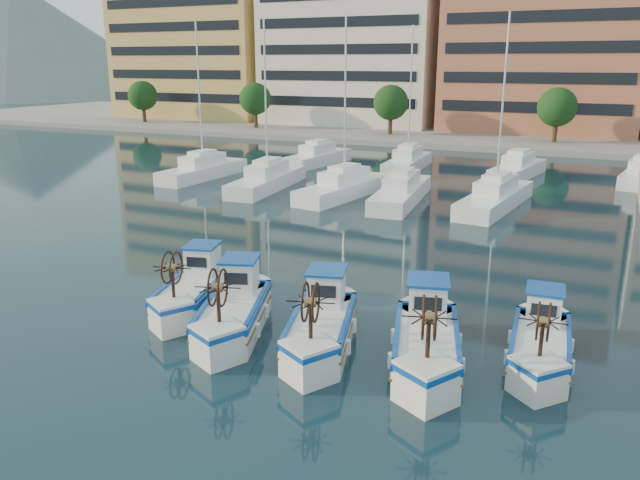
{
  "coord_description": "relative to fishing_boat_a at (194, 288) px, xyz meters",
  "views": [
    {
      "loc": [
        9.46,
        -16.09,
        8.69
      ],
      "look_at": [
        -1.14,
        6.67,
        1.5
      ],
      "focal_mm": 35.0,
      "sensor_mm": 36.0,
      "label": 1
    }
  ],
  "objects": [
    {
      "name": "fishing_boat_b",
      "position": [
        2.45,
        -1.14,
        0.04
      ],
      "size": [
        3.19,
        4.68,
        2.83
      ],
      "rotation": [
        0.0,
        0.0,
        0.34
      ],
      "color": "white",
      "rests_on": "ground"
    },
    {
      "name": "yacht_marina",
      "position": [
        0.79,
        26.31,
        -0.21
      ],
      "size": [
        38.01,
        21.96,
        11.5
      ],
      "color": "white",
      "rests_on": "ground"
    },
    {
      "name": "fishing_boat_a",
      "position": [
        0.0,
        0.0,
        0.0
      ],
      "size": [
        2.77,
        4.43,
        2.69
      ],
      "rotation": [
        0.0,
        0.0,
        0.27
      ],
      "color": "white",
      "rests_on": "ground"
    },
    {
      "name": "waterfront",
      "position": [
        12.96,
        63.69,
        10.36
      ],
      "size": [
        180.0,
        40.0,
        25.6
      ],
      "color": "gray",
      "rests_on": "ground"
    },
    {
      "name": "fishing_boat_e",
      "position": [
        11.98,
        0.72,
        -0.03
      ],
      "size": [
        1.98,
        4.21,
        2.58
      ],
      "rotation": [
        0.0,
        0.0,
        0.07
      ],
      "color": "white",
      "rests_on": "ground"
    },
    {
      "name": "fishing_boat_c",
      "position": [
        5.58,
        -0.98,
        0.04
      ],
      "size": [
        2.94,
        4.65,
        2.82
      ],
      "rotation": [
        0.0,
        0.0,
        0.27
      ],
      "color": "white",
      "rests_on": "ground"
    },
    {
      "name": "ground",
      "position": [
        3.73,
        -1.35,
        -0.74
      ],
      "size": [
        300.0,
        300.0,
        0.0
      ],
      "primitive_type": "plane",
      "color": "#17303C",
      "rests_on": "ground"
    },
    {
      "name": "fishing_boat_d",
      "position": [
        8.9,
        -0.75,
        0.06
      ],
      "size": [
        3.03,
        4.8,
        2.91
      ],
      "rotation": [
        0.0,
        0.0,
        0.27
      ],
      "color": "white",
      "rests_on": "ground"
    },
    {
      "name": "hill_west",
      "position": [
        -136.27,
        108.65,
        -0.74
      ],
      "size": [
        180.0,
        180.0,
        60.0
      ],
      "primitive_type": "cone",
      "color": "slate",
      "rests_on": "ground"
    }
  ]
}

